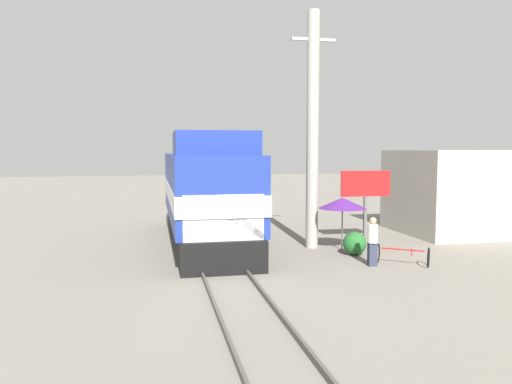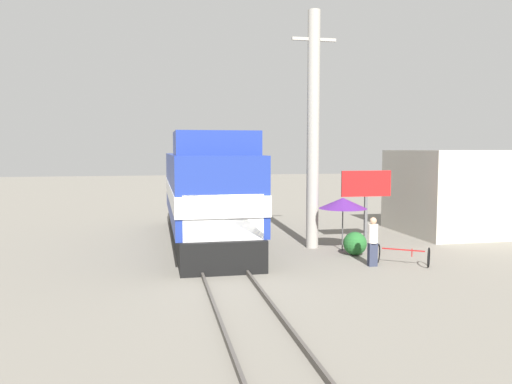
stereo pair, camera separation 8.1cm
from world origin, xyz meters
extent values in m
plane|color=slate|center=(0.00, 0.00, 0.00)|extent=(120.00, 120.00, 0.00)
cube|color=#4C4742|center=(-0.72, 0.00, 0.07)|extent=(0.08, 37.78, 0.15)
cube|color=#4C4742|center=(0.72, 0.00, 0.07)|extent=(0.08, 37.78, 0.15)
cube|color=black|center=(0.00, 2.63, 0.53)|extent=(2.81, 12.06, 1.07)
cube|color=navy|center=(0.00, 2.63, 2.43)|extent=(3.06, 11.58, 2.72)
cube|color=white|center=(0.00, 2.63, 2.16)|extent=(3.10, 11.70, 0.70)
cube|color=white|center=(0.00, -2.31, 1.82)|extent=(2.60, 1.69, 1.50)
cube|color=navy|center=(0.00, -0.98, 4.21)|extent=(2.87, 2.65, 0.83)
cylinder|color=#9E998E|center=(4.13, 0.51, 4.73)|extent=(0.50, 0.50, 9.46)
cube|color=#9E998E|center=(4.13, 0.51, 8.33)|extent=(1.80, 0.12, 0.12)
cylinder|color=#4C4C4C|center=(5.11, -0.32, 1.00)|extent=(0.05, 0.05, 2.00)
cone|color=#4C1E72|center=(5.11, -0.32, 1.89)|extent=(1.90, 1.90, 0.43)
cube|color=#595959|center=(6.69, 1.07, 1.00)|extent=(0.12, 0.12, 2.00)
cube|color=red|center=(6.69, 1.07, 2.55)|extent=(2.22, 0.08, 1.10)
sphere|color=#236028|center=(5.26, -1.23, 0.44)|extent=(0.89, 0.89, 0.89)
cube|color=#2D3347|center=(5.15, -3.04, 0.41)|extent=(0.30, 0.20, 0.81)
cylinder|color=silver|center=(5.15, -3.04, 1.13)|extent=(0.34, 0.34, 0.64)
sphere|color=tan|center=(5.15, -3.04, 1.57)|extent=(0.24, 0.24, 0.24)
torus|color=black|center=(6.94, -3.58, 0.34)|extent=(0.43, 0.59, 0.68)
torus|color=black|center=(5.55, -2.62, 0.34)|extent=(0.43, 0.59, 0.68)
cube|color=#A51919|center=(6.25, -3.10, 0.54)|extent=(1.20, 0.85, 0.04)
cylinder|color=#A51919|center=(6.49, -3.27, 0.46)|extent=(0.04, 0.04, 0.28)
cube|color=#B7B2A3|center=(13.67, 2.66, 1.98)|extent=(8.51, 5.25, 3.96)
camera|label=1|loc=(-2.18, -18.73, 3.99)|focal=35.00mm
camera|label=2|loc=(-2.10, -18.75, 3.99)|focal=35.00mm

